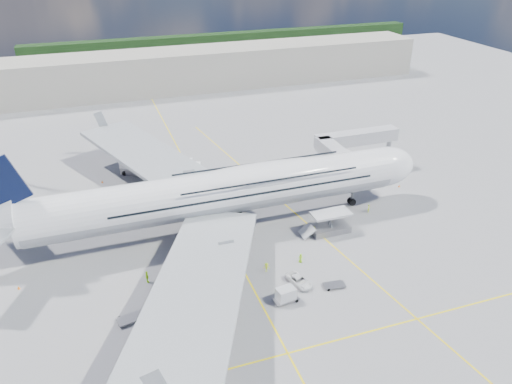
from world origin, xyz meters
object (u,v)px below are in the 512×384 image
object	(u,v)px
dolly_nose_far	(334,285)
cone_wing_right_inner	(238,260)
cone_wing_left_inner	(201,208)
dolly_row_a	(153,321)
dolly_row_b	(179,314)
crew_wing	(147,277)
cone_nose	(399,186)
jet_bridge	(349,145)
catering_truck_outer	(136,166)
crew_tug	(266,267)
dolly_nose_near	(286,295)
crew_van	(301,258)
cone_tail	(19,287)
crew_loader	(314,231)
airliner	(221,192)
cone_wing_right_outer	(218,374)
catering_truck_inner	(184,169)
service_van	(299,281)
baggage_tug	(217,306)
cargo_loader	(329,225)
dolly_back	(131,318)
cone_wing_left_outer	(102,182)
dolly_row_c	(213,329)
crew_nose	(369,208)

from	to	relation	value
dolly_nose_far	cone_wing_right_inner	world-z (taller)	cone_wing_right_inner
cone_wing_left_inner	cone_wing_right_inner	bearing A→B (deg)	-85.28
dolly_row_a	dolly_nose_far	world-z (taller)	dolly_row_a
dolly_row_b	crew_wing	world-z (taller)	crew_wing
dolly_row_a	cone_nose	size ratio (longest dim) A/B	6.47
jet_bridge	dolly_row_b	distance (m)	51.56
crew_wing	catering_truck_outer	bearing A→B (deg)	-11.20
crew_tug	cone_wing_left_inner	distance (m)	21.83
dolly_nose_near	crew_van	xyz separation A→B (m)	(5.55, 7.61, -0.40)
cone_tail	cone_nose	bearing A→B (deg)	7.93
crew_loader	crew_wing	distance (m)	28.11
airliner	dolly_nose_near	world-z (taller)	airliner
dolly_row_a	cone_wing_left_inner	xyz separation A→B (m)	(12.88, 27.51, -0.77)
catering_truck_outer	cone_wing_right_outer	world-z (taller)	catering_truck_outer
catering_truck_outer	jet_bridge	bearing A→B (deg)	12.52
dolly_nose_far	catering_truck_inner	distance (m)	44.00
service_van	cone_wing_right_inner	world-z (taller)	service_van
dolly_nose_far	cone_wing_left_inner	world-z (taller)	cone_wing_left_inner
service_van	crew_wing	size ratio (longest dim) A/B	2.27
crew_tug	cone_wing_right_inner	xyz separation A→B (m)	(-3.28, 3.68, -0.46)
baggage_tug	crew_wing	bearing A→B (deg)	131.54
crew_loader	cone_wing_left_inner	world-z (taller)	crew_loader
cargo_loader	dolly_row_a	bearing A→B (deg)	-157.26
jet_bridge	dolly_back	bearing A→B (deg)	-148.24
catering_truck_inner	cone_wing_left_outer	xyz separation A→B (m)	(-16.18, 2.76, -1.56)
jet_bridge	dolly_nose_far	xyz separation A→B (m)	(-18.77, -31.45, -6.51)
dolly_row_c	catering_truck_inner	bearing A→B (deg)	84.99
service_van	catering_truck_outer	bearing A→B (deg)	95.65
dolly_back	dolly_nose_far	world-z (taller)	dolly_back
jet_bridge	catering_truck_inner	distance (m)	33.63
cargo_loader	catering_truck_outer	size ratio (longest dim) A/B	1.20
catering_truck_outer	crew_nose	size ratio (longest dim) A/B	4.60
crew_tug	cone_wing_left_outer	distance (m)	43.74
dolly_nose_far	catering_truck_outer	distance (m)	51.41
service_van	cone_wing_left_outer	bearing A→B (deg)	104.01
dolly_row_c	crew_tug	bearing A→B (deg)	43.77
service_van	crew_nose	world-z (taller)	crew_nose
cone_wing_right_inner	cone_wing_right_outer	bearing A→B (deg)	-113.16
cargo_loader	crew_nose	xyz separation A→B (m)	(9.70, 3.60, -0.48)
crew_van	cone_wing_right_inner	world-z (taller)	crew_van
airliner	crew_van	bearing A→B (deg)	-57.61
dolly_row_a	dolly_row_b	distance (m)	3.45
crew_nose	cone_nose	world-z (taller)	crew_nose
dolly_nose_near	crew_nose	xyz separation A→B (m)	(23.22, 17.64, -0.39)
airliner	crew_nose	xyz separation A→B (m)	(26.26, -3.50, -6.10)
catering_truck_outer	crew_tug	size ratio (longest dim) A/B	4.63
crew_nose	cone_nose	xyz separation A→B (m)	(10.83, 6.72, -0.51)
dolly_nose_near	cone_wing_left_outer	bearing A→B (deg)	106.96
crew_tug	service_van	bearing A→B (deg)	-27.53
dolly_nose_near	baggage_tug	size ratio (longest dim) A/B	1.35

